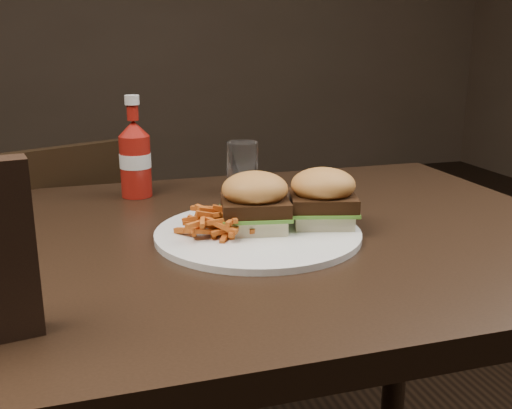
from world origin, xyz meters
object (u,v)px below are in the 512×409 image
object	(u,v)px
plate	(258,234)
ketchup_bottle	(136,166)
dining_table	(222,247)
chair_far	(56,293)
tumbler	(242,166)

from	to	relation	value
plate	ketchup_bottle	bearing A→B (deg)	116.95
dining_table	ketchup_bottle	bearing A→B (deg)	110.23
dining_table	chair_far	size ratio (longest dim) A/B	3.23
ketchup_bottle	chair_far	bearing A→B (deg)	119.79
dining_table	chair_far	world-z (taller)	dining_table
plate	tumbler	world-z (taller)	tumbler
chair_far	tumbler	distance (m)	0.65
tumbler	chair_far	bearing A→B (deg)	137.14
chair_far	tumbler	world-z (taller)	tumbler
chair_far	ketchup_bottle	bearing A→B (deg)	95.28
chair_far	plate	distance (m)	0.78
plate	chair_far	bearing A→B (deg)	118.43
dining_table	chair_far	bearing A→B (deg)	115.54
ketchup_bottle	dining_table	bearing A→B (deg)	-69.77
chair_far	ketchup_bottle	size ratio (longest dim) A/B	3.13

